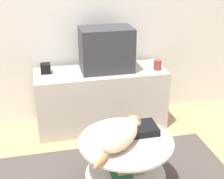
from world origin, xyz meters
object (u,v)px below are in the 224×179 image
at_px(tv, 106,50).
at_px(dvd_box, 142,128).
at_px(cat, 121,135).
at_px(speaker, 46,68).

height_order(tv, dvd_box, tv).
xyz_separation_m(tv, cat, (-0.12, -1.03, -0.30)).
xyz_separation_m(speaker, dvd_box, (0.65, -0.96, -0.18)).
bearing_deg(speaker, tv, -5.35).
relative_size(speaker, dvd_box, 0.44).
relative_size(tv, cat, 0.98).
bearing_deg(dvd_box, tv, 94.65).
height_order(tv, speaker, tv).
height_order(speaker, dvd_box, speaker).
distance_m(tv, dvd_box, 0.98).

